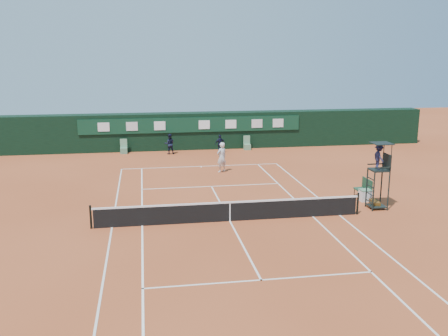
{
  "coord_description": "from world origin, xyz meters",
  "views": [
    {
      "loc": [
        -3.89,
        -22.17,
        7.79
      ],
      "look_at": [
        0.7,
        6.0,
        1.2
      ],
      "focal_mm": 40.0,
      "sensor_mm": 36.0,
      "label": 1
    }
  ],
  "objects_px": {
    "player_bench": "(365,188)",
    "umpire_chair": "(379,162)",
    "tennis_net": "(230,211)",
    "cooler": "(365,195)",
    "player": "(222,157)"
  },
  "relations": [
    {
      "from": "player_bench",
      "to": "umpire_chair",
      "type": "bearing_deg",
      "value": -95.73
    },
    {
      "from": "tennis_net",
      "to": "player_bench",
      "type": "relative_size",
      "value": 10.75
    },
    {
      "from": "umpire_chair",
      "to": "cooler",
      "type": "relative_size",
      "value": 5.3
    },
    {
      "from": "tennis_net",
      "to": "player",
      "type": "relative_size",
      "value": 6.39
    },
    {
      "from": "cooler",
      "to": "player",
      "type": "distance_m",
      "value": 10.3
    },
    {
      "from": "umpire_chair",
      "to": "cooler",
      "type": "xyz_separation_m",
      "value": [
        0.01,
        1.35,
        -2.13
      ]
    },
    {
      "from": "umpire_chair",
      "to": "player_bench",
      "type": "bearing_deg",
      "value": 84.27
    },
    {
      "from": "tennis_net",
      "to": "player",
      "type": "distance_m",
      "value": 10.07
    },
    {
      "from": "tennis_net",
      "to": "player_bench",
      "type": "distance_m",
      "value": 8.35
    },
    {
      "from": "umpire_chair",
      "to": "player_bench",
      "type": "height_order",
      "value": "umpire_chair"
    },
    {
      "from": "cooler",
      "to": "tennis_net",
      "type": "bearing_deg",
      "value": -164.93
    },
    {
      "from": "tennis_net",
      "to": "cooler",
      "type": "distance_m",
      "value": 8.05
    },
    {
      "from": "umpire_chair",
      "to": "player_bench",
      "type": "xyz_separation_m",
      "value": [
        0.18,
        1.83,
        -1.86
      ]
    },
    {
      "from": "umpire_chair",
      "to": "cooler",
      "type": "height_order",
      "value": "umpire_chair"
    },
    {
      "from": "tennis_net",
      "to": "cooler",
      "type": "height_order",
      "value": "tennis_net"
    }
  ]
}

